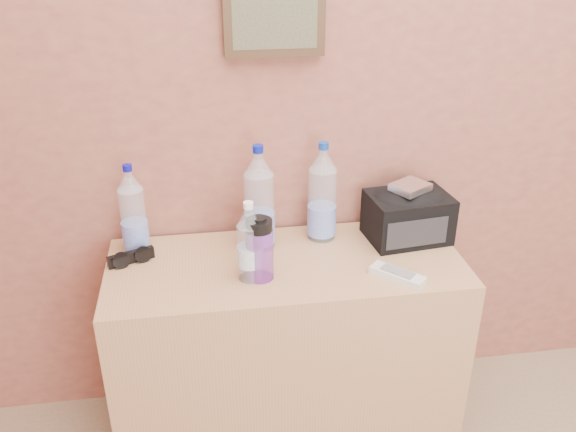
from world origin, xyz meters
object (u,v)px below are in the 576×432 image
object	(u,v)px
pet_small	(250,246)
ac_remote	(397,275)
dresser	(286,350)
pet_large_b	(259,203)
nalgene_bottle	(259,248)
foil_packet	(410,187)
sunglasses	(131,257)
pet_large_c	(322,197)
toiletry_bag	(408,214)
pet_large_a	(133,214)

from	to	relation	value
pet_small	ac_remote	distance (m)	0.45
dresser	pet_large_b	distance (m)	0.52
nalgene_bottle	ac_remote	xyz separation A→B (m)	(0.40, -0.07, -0.09)
pet_small	foil_packet	bearing A→B (deg)	17.09
dresser	sunglasses	bearing A→B (deg)	171.63
sunglasses	foil_packet	bearing A→B (deg)	-21.25
pet_large_c	toiletry_bag	world-z (taller)	pet_large_c
dresser	nalgene_bottle	world-z (taller)	nalgene_bottle
pet_large_b	ac_remote	size ratio (longest dim) A/B	2.08
pet_large_a	nalgene_bottle	distance (m)	0.43
dresser	pet_large_b	xyz separation A→B (m)	(-0.07, 0.12, 0.50)
toiletry_bag	foil_packet	bearing A→B (deg)	-127.33
nalgene_bottle	foil_packet	xyz separation A→B (m)	(0.50, 0.16, 0.09)
nalgene_bottle	sunglasses	size ratio (longest dim) A/B	1.37
dresser	pet_large_a	size ratio (longest dim) A/B	3.75
toiletry_bag	ac_remote	bearing A→B (deg)	-120.62
pet_small	dresser	bearing A→B (deg)	32.08
pet_large_a	nalgene_bottle	bearing A→B (deg)	-30.63
pet_large_b	pet_large_c	world-z (taller)	pet_large_b
dresser	pet_small	size ratio (longest dim) A/B	4.44
pet_large_b	toiletry_bag	world-z (taller)	pet_large_b
dresser	pet_large_b	size ratio (longest dim) A/B	3.20
pet_large_a	foil_packet	world-z (taller)	pet_large_a
pet_small	ac_remote	bearing A→B (deg)	-9.06
dresser	pet_large_a	distance (m)	0.68
dresser	ac_remote	distance (m)	0.49
toiletry_bag	foil_packet	world-z (taller)	foil_packet
pet_large_a	pet_large_c	bearing A→B (deg)	-0.20
pet_large_b	pet_large_c	bearing A→B (deg)	7.21
nalgene_bottle	toiletry_bag	size ratio (longest dim) A/B	0.77
ac_remote	foil_packet	distance (m)	0.31
nalgene_bottle	foil_packet	distance (m)	0.54
dresser	pet_large_a	xyz separation A→B (m)	(-0.46, 0.15, 0.48)
pet_large_b	sunglasses	world-z (taller)	pet_large_b
dresser	pet_large_c	world-z (taller)	pet_large_c
ac_remote	toiletry_bag	xyz separation A→B (m)	(0.11, 0.24, 0.08)
toiletry_bag	nalgene_bottle	bearing A→B (deg)	-168.09
pet_large_b	toiletry_bag	xyz separation A→B (m)	(0.49, -0.02, -0.06)
pet_large_b	pet_small	bearing A→B (deg)	-104.57
nalgene_bottle	foil_packet	size ratio (longest dim) A/B	1.80
pet_large_b	sunglasses	bearing A→B (deg)	-173.30
dresser	pet_small	world-z (taller)	pet_small
nalgene_bottle	pet_large_a	bearing A→B (deg)	149.37
pet_large_a	nalgene_bottle	world-z (taller)	pet_large_a
pet_large_c	ac_remote	bearing A→B (deg)	-58.97
foil_packet	pet_small	bearing A→B (deg)	-162.91
pet_small	foil_packet	size ratio (longest dim) A/B	2.25
pet_small	sunglasses	size ratio (longest dim) A/B	1.71
pet_large_a	pet_large_b	xyz separation A→B (m)	(0.39, -0.03, 0.02)
dresser	toiletry_bag	xyz separation A→B (m)	(0.42, 0.10, 0.43)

